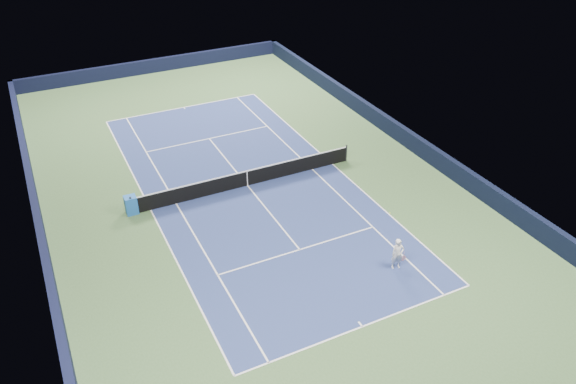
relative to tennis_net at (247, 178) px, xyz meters
name	(u,v)px	position (x,y,z in m)	size (l,w,h in m)	color
ground	(248,186)	(0.00, 0.00, -0.50)	(40.00, 40.00, 0.00)	#3C5C32
wall_far	(154,66)	(0.00, 19.82, 0.05)	(22.00, 0.35, 1.10)	black
wall_right	(407,138)	(10.82, 0.00, 0.05)	(0.35, 40.00, 1.10)	black
wall_left	(40,228)	(-10.82, 0.00, 0.05)	(0.35, 40.00, 1.10)	#111433
court_surface	(248,186)	(0.00, 0.00, -0.50)	(10.97, 23.77, 0.01)	navy
baseline_far	(184,107)	(0.00, 11.88, -0.50)	(10.97, 0.08, 0.00)	white
baseline_near	(362,327)	(0.00, -11.88, -0.50)	(10.97, 0.08, 0.00)	white
sideline_doubles_right	(333,164)	(5.49, 0.00, -0.50)	(0.08, 23.77, 0.00)	white
sideline_doubles_left	(151,210)	(-5.49, 0.00, -0.50)	(0.08, 23.77, 0.00)	white
sideline_singles_right	(312,169)	(4.12, 0.00, -0.50)	(0.08, 23.77, 0.00)	white
sideline_singles_left	(176,203)	(-4.12, 0.00, -0.50)	(0.08, 23.77, 0.00)	white
service_line_far	(209,139)	(0.00, 6.40, -0.50)	(8.23, 0.08, 0.00)	white
service_line_near	(300,250)	(0.00, -6.40, -0.50)	(8.23, 0.08, 0.00)	white
center_service_line	(248,185)	(0.00, 0.00, -0.50)	(0.08, 12.80, 0.00)	white
center_mark_far	(184,108)	(0.00, 11.73, -0.50)	(0.08, 0.30, 0.00)	white
center_mark_near	(360,324)	(0.00, -11.73, -0.50)	(0.08, 0.30, 0.00)	white
tennis_net	(247,178)	(0.00, 0.00, 0.00)	(12.90, 0.10, 1.07)	black
sponsor_cube	(131,205)	(-6.40, 0.16, -0.01)	(0.61, 0.56, 1.00)	blue
tennis_player	(398,254)	(3.33, -9.47, 0.27)	(0.78, 1.28, 2.38)	white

